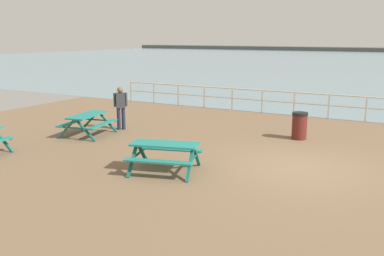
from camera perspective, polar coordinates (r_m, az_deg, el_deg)
The scene contains 6 objects.
ground_plane at distance 12.20m, azimuth 14.02°, elevation -5.64°, with size 30.00×24.00×0.20m, color brown.
seaward_railing at distance 19.45m, azimuth 20.08°, elevation 3.12°, with size 23.07×0.07×1.08m.
picnic_table_near_right at distance 15.97m, azimuth -13.82°, elevation 1.11°, with size 1.83×2.05×0.80m.
picnic_table_mid_centre at distance 11.38m, azimuth -3.65°, elevation -2.98°, with size 2.14×1.93×0.80m.
visitor at distance 16.64m, azimuth -9.53°, elevation 3.02°, with size 0.41×0.39×1.66m.
litter_bin at distance 15.43m, azimuth 14.20°, elevation 0.31°, with size 0.55×0.55×0.95m.
Camera 1 is at (2.83, -11.29, 3.57)m, focal length 39.83 mm.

